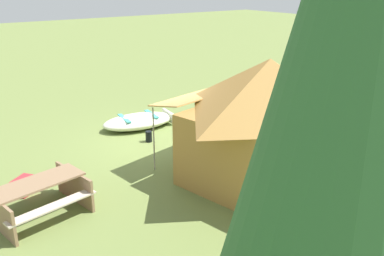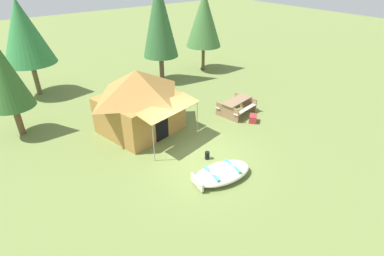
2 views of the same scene
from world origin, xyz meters
name	(u,v)px [view 1 (image 1 of 2)]	position (x,y,z in m)	size (l,w,h in m)	color
ground_plane	(161,143)	(0.00, 0.00, 0.00)	(80.00, 80.00, 0.00)	olive
beached_rowboat	(139,121)	(-0.14, -1.63, 0.23)	(2.52, 1.54, 0.44)	silver
canvas_cabin_tent	(266,120)	(-0.78, 3.52, 1.56)	(4.12, 4.70, 3.01)	#A67738
picnic_table	(38,195)	(4.14, 1.98, 0.49)	(2.09, 1.74, 0.78)	#8C6C4E
cooler_box	(24,186)	(4.16, 0.78, 0.18)	(0.52, 0.36, 0.36)	#AE2C32
fuel_can	(149,136)	(0.22, -0.32, 0.17)	(0.20, 0.20, 0.33)	black
pine_tree_back_left	(369,84)	(3.60, 8.57, 4.08)	(2.25, 2.25, 6.50)	brown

